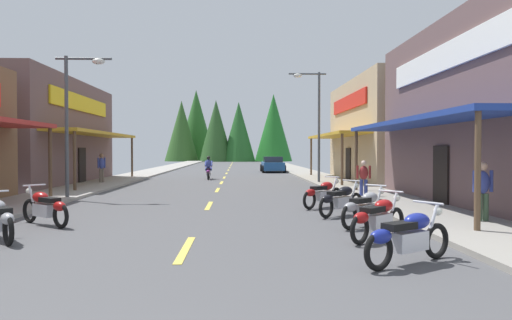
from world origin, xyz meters
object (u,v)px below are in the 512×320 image
(streetlamp_right, at_px, (313,112))
(motorcycle_parked_right_1, at_px, (378,217))
(pedestrian_browsing, at_px, (101,166))
(pedestrian_waiting, at_px, (364,177))
(rider_cruising_lead, at_px, (209,170))
(pedestrian_by_shop, at_px, (483,189))
(streetlamp_left, at_px, (76,105))
(motorcycle_parked_right_4, at_px, (323,193))
(parked_car_curbside, at_px, (273,164))
(motorcycle_parked_right_0, at_px, (408,236))
(motorcycle_parked_right_2, at_px, (365,207))
(motorcycle_parked_left_3, at_px, (45,207))
(motorcycle_parked_left_2, at_px, (0,218))
(motorcycle_parked_right_3, at_px, (341,199))

(streetlamp_right, xyz_separation_m, motorcycle_parked_right_1, (-1.30, -16.35, -3.69))
(pedestrian_browsing, distance_m, pedestrian_waiting, 15.24)
(rider_cruising_lead, relative_size, pedestrian_by_shop, 1.31)
(streetlamp_left, relative_size, motorcycle_parked_right_4, 3.44)
(pedestrian_browsing, relative_size, pedestrian_waiting, 1.15)
(pedestrian_waiting, bearing_deg, parked_car_curbside, -165.36)
(motorcycle_parked_right_0, relative_size, pedestrian_waiting, 1.23)
(motorcycle_parked_right_2, relative_size, motorcycle_parked_left_3, 0.94)
(motorcycle_parked_right_2, xyz_separation_m, motorcycle_parked_left_2, (-8.32, -1.51, 0.00))
(parked_car_curbside, bearing_deg, motorcycle_parked_left_3, 164.05)
(motorcycle_parked_right_1, distance_m, motorcycle_parked_right_3, 3.63)
(motorcycle_parked_right_4, height_order, parked_car_curbside, parked_car_curbside)
(motorcycle_parked_right_4, bearing_deg, rider_cruising_lead, 64.56)
(motorcycle_parked_right_4, relative_size, parked_car_curbside, 0.38)
(motorcycle_parked_right_1, distance_m, parked_car_curbside, 30.82)
(pedestrian_by_shop, bearing_deg, rider_cruising_lead, -163.65)
(streetlamp_left, bearing_deg, pedestrian_waiting, 0.01)
(streetlamp_left, relative_size, motorcycle_parked_right_0, 2.98)
(pedestrian_by_shop, bearing_deg, motorcycle_parked_right_0, -48.46)
(streetlamp_left, distance_m, rider_cruising_lead, 13.66)
(motorcycle_parked_right_0, height_order, parked_car_curbside, parked_car_curbside)
(pedestrian_by_shop, relative_size, parked_car_curbside, 0.38)
(streetlamp_right, distance_m, pedestrian_by_shop, 15.09)
(pedestrian_browsing, distance_m, parked_car_curbside, 17.96)
(motorcycle_parked_right_0, bearing_deg, rider_cruising_lead, 70.85)
(motorcycle_parked_right_2, height_order, motorcycle_parked_right_3, same)
(streetlamp_left, xyz_separation_m, streetlamp_right, (10.65, 8.05, 0.47))
(rider_cruising_lead, bearing_deg, pedestrian_by_shop, -158.05)
(streetlamp_right, distance_m, motorcycle_parked_right_3, 13.31)
(motorcycle_parked_right_0, distance_m, pedestrian_browsing, 21.50)
(motorcycle_parked_right_2, distance_m, parked_car_curbside, 29.08)
(motorcycle_parked_right_0, distance_m, motorcycle_parked_right_4, 7.68)
(motorcycle_parked_left_2, bearing_deg, motorcycle_parked_right_2, -119.04)
(motorcycle_parked_left_3, height_order, parked_car_curbside, parked_car_curbside)
(streetlamp_left, height_order, motorcycle_parked_right_1, streetlamp_left)
(streetlamp_right, bearing_deg, motorcycle_parked_right_1, -94.54)
(motorcycle_parked_right_3, relative_size, parked_car_curbside, 0.38)
(motorcycle_parked_right_0, xyz_separation_m, pedestrian_browsing, (-10.69, 18.64, 0.54))
(motorcycle_parked_right_3, bearing_deg, motorcycle_parked_right_1, -132.56)
(motorcycle_parked_right_2, height_order, motorcycle_parked_right_4, same)
(pedestrian_browsing, bearing_deg, motorcycle_parked_right_0, -30.58)
(motorcycle_parked_right_3, height_order, motorcycle_parked_left_3, same)
(pedestrian_by_shop, bearing_deg, motorcycle_parked_right_4, -145.19)
(streetlamp_left, bearing_deg, parked_car_curbside, 67.40)
(motorcycle_parked_right_0, distance_m, pedestrian_by_shop, 5.18)
(motorcycle_parked_right_2, height_order, motorcycle_parked_left_2, same)
(motorcycle_parked_left_2, relative_size, rider_cruising_lead, 0.80)
(pedestrian_waiting, bearing_deg, motorcycle_parked_right_3, -13.29)
(pedestrian_waiting, relative_size, parked_car_curbside, 0.36)
(motorcycle_parked_right_4, relative_size, motorcycle_parked_left_3, 0.94)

